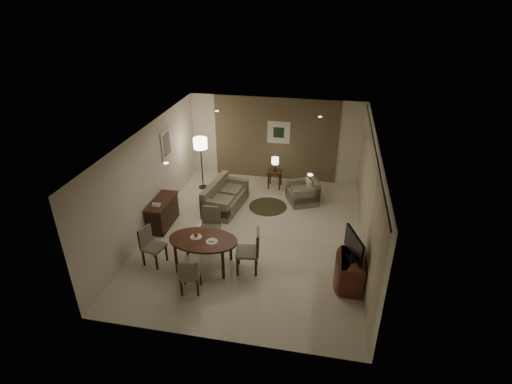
% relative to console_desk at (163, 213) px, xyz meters
% --- Properties ---
extents(room_shell, '(5.50, 7.00, 2.70)m').
position_rel_console_desk_xyz_m(room_shell, '(2.49, 0.40, 0.98)').
color(room_shell, beige).
rests_on(room_shell, ground).
extents(taupe_accent, '(3.96, 0.03, 2.70)m').
position_rel_console_desk_xyz_m(taupe_accent, '(2.49, 3.48, 0.98)').
color(taupe_accent, brown).
rests_on(taupe_accent, wall_back).
extents(curtain_wall, '(0.08, 6.70, 2.58)m').
position_rel_console_desk_xyz_m(curtain_wall, '(5.17, 0.00, 0.95)').
color(curtain_wall, beige).
rests_on(curtain_wall, wall_right).
extents(curtain_rod, '(0.03, 6.80, 0.03)m').
position_rel_console_desk_xyz_m(curtain_rod, '(5.17, 0.00, 2.27)').
color(curtain_rod, black).
rests_on(curtain_rod, wall_right).
extents(art_back_frame, '(0.72, 0.03, 0.72)m').
position_rel_console_desk_xyz_m(art_back_frame, '(2.59, 3.46, 1.23)').
color(art_back_frame, silver).
rests_on(art_back_frame, wall_back).
extents(art_back_canvas, '(0.34, 0.01, 0.34)m').
position_rel_console_desk_xyz_m(art_back_canvas, '(2.59, 3.44, 1.23)').
color(art_back_canvas, black).
rests_on(art_back_canvas, wall_back).
extents(art_left_frame, '(0.03, 0.60, 0.80)m').
position_rel_console_desk_xyz_m(art_left_frame, '(-0.23, 1.20, 1.48)').
color(art_left_frame, silver).
rests_on(art_left_frame, wall_left).
extents(art_left_canvas, '(0.01, 0.46, 0.64)m').
position_rel_console_desk_xyz_m(art_left_canvas, '(-0.21, 1.20, 1.48)').
color(art_left_canvas, gray).
rests_on(art_left_canvas, wall_left).
extents(downlight_nl, '(0.10, 0.10, 0.01)m').
position_rel_console_desk_xyz_m(downlight_nl, '(1.09, -1.80, 2.31)').
color(downlight_nl, white).
rests_on(downlight_nl, ceiling).
extents(downlight_nr, '(0.10, 0.10, 0.01)m').
position_rel_console_desk_xyz_m(downlight_nr, '(3.89, -1.80, 2.31)').
color(downlight_nr, white).
rests_on(downlight_nr, ceiling).
extents(downlight_fl, '(0.10, 0.10, 0.01)m').
position_rel_console_desk_xyz_m(downlight_fl, '(1.09, 1.80, 2.31)').
color(downlight_fl, white).
rests_on(downlight_fl, ceiling).
extents(downlight_fr, '(0.10, 0.10, 0.01)m').
position_rel_console_desk_xyz_m(downlight_fr, '(3.89, 1.80, 2.31)').
color(downlight_fr, white).
rests_on(downlight_fr, ceiling).
extents(console_desk, '(0.48, 1.20, 0.75)m').
position_rel_console_desk_xyz_m(console_desk, '(0.00, 0.00, 0.00)').
color(console_desk, '#4E2519').
rests_on(console_desk, floor).
extents(telephone, '(0.20, 0.14, 0.09)m').
position_rel_console_desk_xyz_m(telephone, '(0.00, -0.30, 0.43)').
color(telephone, white).
rests_on(telephone, console_desk).
extents(tv_cabinet, '(0.48, 0.90, 0.70)m').
position_rel_console_desk_xyz_m(tv_cabinet, '(4.89, -1.50, -0.03)').
color(tv_cabinet, '#5D2A1C').
rests_on(tv_cabinet, floor).
extents(flat_tv, '(0.36, 0.85, 0.60)m').
position_rel_console_desk_xyz_m(flat_tv, '(4.87, -1.50, 0.65)').
color(flat_tv, black).
rests_on(flat_tv, tv_cabinet).
extents(dining_table, '(1.56, 0.98, 0.73)m').
position_rel_console_desk_xyz_m(dining_table, '(1.61, -1.47, -0.01)').
color(dining_table, '#4E2519').
rests_on(dining_table, floor).
extents(chair_near, '(0.47, 0.47, 0.85)m').
position_rel_console_desk_xyz_m(chair_near, '(1.58, -2.32, 0.05)').
color(chair_near, '#776F5B').
rests_on(chair_near, floor).
extents(chair_far, '(0.52, 0.52, 1.00)m').
position_rel_console_desk_xyz_m(chair_far, '(1.51, -0.68, 0.12)').
color(chair_far, '#776F5B').
rests_on(chair_far, floor).
extents(chair_left, '(0.54, 0.54, 0.92)m').
position_rel_console_desk_xyz_m(chair_left, '(0.46, -1.59, 0.08)').
color(chair_left, '#776F5B').
rests_on(chair_left, floor).
extents(chair_right, '(0.57, 0.57, 1.03)m').
position_rel_console_desk_xyz_m(chair_right, '(2.60, -1.43, 0.14)').
color(chair_right, '#776F5B').
rests_on(chair_right, floor).
extents(plate_a, '(0.26, 0.26, 0.02)m').
position_rel_console_desk_xyz_m(plate_a, '(1.43, -1.42, 0.37)').
color(plate_a, white).
rests_on(plate_a, dining_table).
extents(plate_b, '(0.26, 0.26, 0.02)m').
position_rel_console_desk_xyz_m(plate_b, '(1.83, -1.52, 0.37)').
color(plate_b, white).
rests_on(plate_b, dining_table).
extents(fruit_apple, '(0.09, 0.09, 0.09)m').
position_rel_console_desk_xyz_m(fruit_apple, '(1.43, -1.42, 0.42)').
color(fruit_apple, '#A31412').
rests_on(fruit_apple, plate_a).
extents(napkin, '(0.12, 0.08, 0.03)m').
position_rel_console_desk_xyz_m(napkin, '(1.83, -1.52, 0.39)').
color(napkin, white).
rests_on(napkin, plate_b).
extents(round_rug, '(1.10, 1.10, 0.01)m').
position_rel_console_desk_xyz_m(round_rug, '(2.59, 1.50, -0.37)').
color(round_rug, '#3F3B23').
rests_on(round_rug, floor).
extents(sofa, '(1.75, 1.04, 0.78)m').
position_rel_console_desk_xyz_m(sofa, '(1.40, 1.21, 0.01)').
color(sofa, '#776F5B').
rests_on(sofa, floor).
extents(armchair, '(1.07, 1.09, 0.75)m').
position_rel_console_desk_xyz_m(armchair, '(3.54, 1.98, 0.00)').
color(armchair, '#776F5B').
rests_on(armchair, floor).
extents(side_table, '(0.44, 0.44, 0.56)m').
position_rel_console_desk_xyz_m(side_table, '(2.59, 2.80, -0.10)').
color(side_table, black).
rests_on(side_table, floor).
extents(table_lamp, '(0.22, 0.22, 0.50)m').
position_rel_console_desk_xyz_m(table_lamp, '(2.59, 2.80, 0.43)').
color(table_lamp, '#FFEAC1').
rests_on(table_lamp, side_table).
extents(floor_lamp, '(0.42, 0.42, 1.66)m').
position_rel_console_desk_xyz_m(floor_lamp, '(0.36, 2.32, 0.46)').
color(floor_lamp, '#FFE5B7').
rests_on(floor_lamp, floor).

